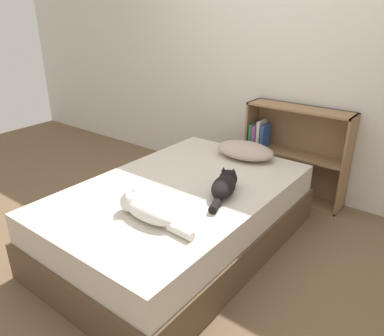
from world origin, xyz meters
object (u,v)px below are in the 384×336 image
object	(u,v)px
bed	(180,217)
cat_dark	(224,185)
pillow	(245,150)
bookshelf	(293,151)
cat_light	(145,210)

from	to	relation	value
bed	cat_dark	bearing A→B (deg)	19.25
pillow	bookshelf	size ratio (longest dim) A/B	0.55
cat_dark	cat_light	bearing A→B (deg)	142.15
pillow	bookshelf	xyz separation A→B (m)	(0.24, 0.53, -0.11)
bed	cat_light	xyz separation A→B (m)	(0.12, -0.49, 0.32)
cat_light	bookshelf	xyz separation A→B (m)	(0.19, 1.84, -0.10)
bed	cat_light	world-z (taller)	cat_light
bed	pillow	distance (m)	0.89
bookshelf	bed	bearing A→B (deg)	-103.00
cat_light	bookshelf	distance (m)	1.86
cat_dark	pillow	bearing A→B (deg)	0.29
pillow	cat_dark	distance (m)	0.76
pillow	bookshelf	bearing A→B (deg)	65.92
bed	cat_dark	size ratio (longest dim) A/B	4.31
cat_light	bookshelf	size ratio (longest dim) A/B	0.62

